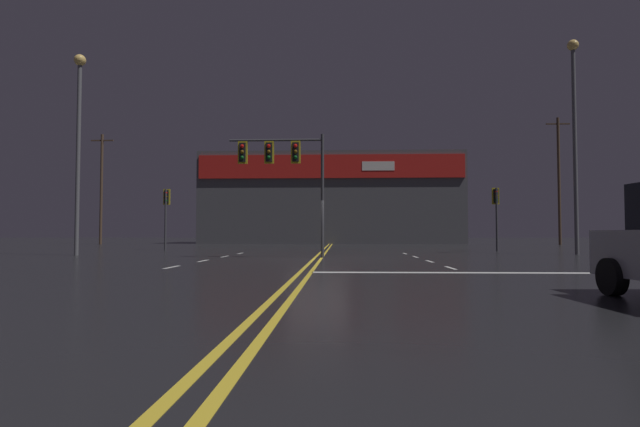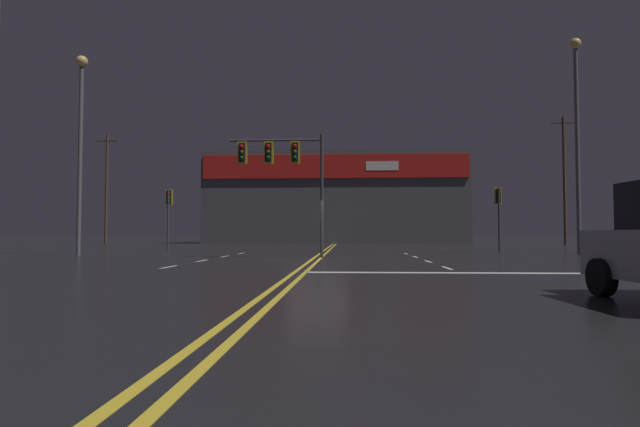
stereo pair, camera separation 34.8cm
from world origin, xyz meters
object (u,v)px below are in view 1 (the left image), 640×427
traffic_signal_corner_northwest (166,205)px  traffic_signal_median (282,161)px  streetlight_near_right (574,119)px  streetlight_near_left (79,127)px  traffic_signal_corner_northeast (496,204)px

traffic_signal_corner_northwest → traffic_signal_median: bearing=-47.8°
traffic_signal_corner_northwest → streetlight_near_right: bearing=-13.1°
traffic_signal_corner_northwest → streetlight_near_left: size_ratio=0.39×
traffic_signal_corner_northwest → streetlight_near_left: 8.27m
traffic_signal_corner_northwest → streetlight_near_left: streetlight_near_left is taller
traffic_signal_median → streetlight_near_left: bearing=169.2°
streetlight_near_left → streetlight_near_right: size_ratio=0.90×
traffic_signal_corner_northwest → streetlight_near_right: (22.90, -5.35, 4.02)m
traffic_signal_median → streetlight_near_left: (-10.21, 1.94, 2.01)m
traffic_signal_corner_northwest → traffic_signal_corner_northeast: bearing=-2.5°
traffic_signal_corner_northeast → streetlight_near_left: (-22.07, -6.44, 3.46)m
traffic_signal_corner_northeast → traffic_signal_corner_northwest: (-20.28, 0.88, 0.05)m
traffic_signal_corner_northeast → streetlight_near_right: 6.59m
traffic_signal_median → streetlight_near_left: streetlight_near_left is taller
streetlight_near_left → traffic_signal_corner_northeast: bearing=16.3°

